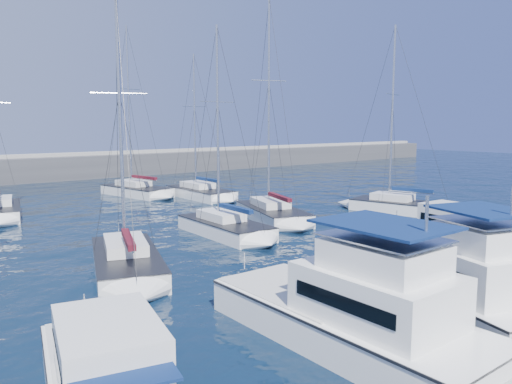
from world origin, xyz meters
TOP-DOWN VIEW (x-y plane):
  - ground at (0.00, 0.00)m, footprint 220.00×220.00m
  - breakwater at (0.00, 52.00)m, footprint 160.00×6.00m
  - motor_yacht_port_outer at (-12.42, -4.35)m, footprint 4.21×7.60m
  - motor_yacht_port_inner at (-4.40, -5.43)m, footprint 3.89×10.34m
  - motor_yacht_stbd_inner at (0.68, -6.21)m, footprint 5.91×9.04m
  - motor_yacht_stbd_outer at (9.09, -0.22)m, footprint 3.04×5.55m
  - sailboat_mid_b at (-6.78, 7.21)m, footprint 5.60×8.88m
  - sailboat_mid_c at (1.72, 10.91)m, footprint 3.24×7.75m
  - sailboat_mid_d at (7.58, 12.98)m, footprint 5.61×8.89m
  - sailboat_mid_e at (17.88, 9.11)m, footprint 4.80×7.93m
  - sailboat_back_b at (5.09, 31.52)m, footprint 4.67×8.69m
  - sailboat_back_c at (9.32, 26.06)m, footprint 3.08×8.48m

SIDE VIEW (x-z plane):
  - ground at x=0.00m, z-range 0.00..0.00m
  - sailboat_mid_b at x=-6.78m, z-range -6.47..7.50m
  - sailboat_back_c at x=9.32m, z-range -6.65..7.68m
  - sailboat_mid_c at x=1.72m, z-range -6.41..7.45m
  - sailboat_mid_e at x=17.88m, z-range -7.20..8.28m
  - sailboat_mid_d at x=7.58m, z-range -7.89..8.97m
  - sailboat_back_b at x=5.09m, z-range -8.09..9.19m
  - motor_yacht_stbd_outer at x=9.09m, z-range -0.66..2.54m
  - motor_yacht_port_outer at x=-12.42m, z-range -0.66..2.54m
  - breakwater at x=0.00m, z-range -1.17..3.28m
  - motor_yacht_port_inner at x=-4.40m, z-range -1.21..3.48m
  - motor_yacht_stbd_inner at x=0.68m, z-range -1.21..3.48m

